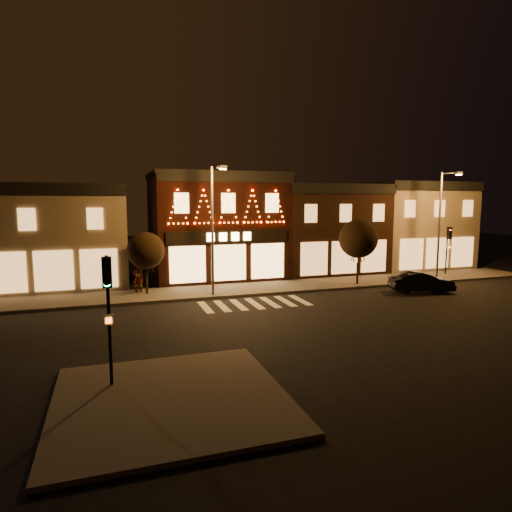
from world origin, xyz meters
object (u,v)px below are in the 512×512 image
streetlamp_mid (214,221)px  dark_sedan (421,282)px  pedestrian (138,278)px  traffic_signal_near (108,295)px

streetlamp_mid → dark_sedan: streetlamp_mid is taller
dark_sedan → streetlamp_mid: bearing=94.6°
streetlamp_mid → pedestrian: bearing=161.3°
traffic_signal_near → dark_sedan: traffic_signal_near is taller
streetlamp_mid → dark_sedan: (13.70, -2.73, -4.23)m
streetlamp_mid → dark_sedan: 14.60m
streetlamp_mid → pedestrian: 6.49m
traffic_signal_near → pedestrian: 15.34m
traffic_signal_near → dark_sedan: (20.05, 9.75, -2.48)m
traffic_signal_near → pedestrian: size_ratio=2.22×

